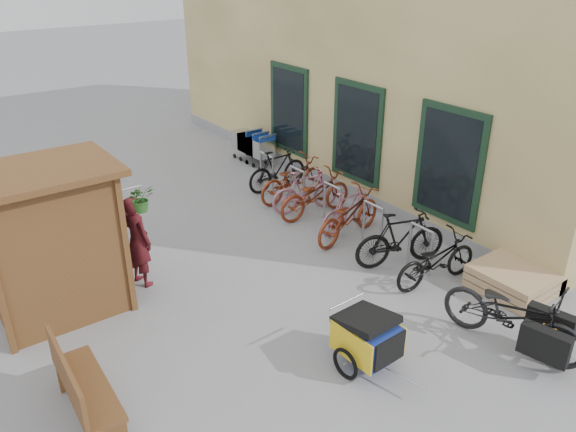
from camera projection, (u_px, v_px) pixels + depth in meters
ground at (319, 314)px, 8.87m from camera, size 80.00×80.00×0.00m
building at (409, 26)px, 14.13m from camera, size 6.07×13.00×7.00m
kiosk at (42, 224)px, 8.25m from camera, size 2.49×1.65×2.40m
bike_rack at (332, 200)px, 11.63m from camera, size 0.05×5.35×0.86m
pallet_stack at (511, 281)px, 9.37m from camera, size 1.00×1.20×0.40m
bench at (80, 386)px, 6.68m from camera, size 0.53×1.57×0.98m
shopping_carts at (253, 143)px, 14.97m from camera, size 0.53×1.45×0.94m
child_trailer at (367, 336)px, 7.59m from camera, size 0.87×1.46×0.85m
cargo_bike at (515, 316)px, 7.92m from camera, size 1.12×2.14×1.07m
person_kiosk at (137, 241)px, 9.36m from camera, size 0.54×0.68×1.62m
bike_0 at (436, 260)px, 9.51m from camera, size 1.76×0.78×0.90m
bike_1 at (401, 239)px, 10.05m from camera, size 1.82×1.05×1.06m
bike_2 at (349, 215)px, 11.01m from camera, size 1.97×1.00×0.98m
bike_3 at (348, 210)px, 11.34m from camera, size 1.53×0.58×0.90m
bike_4 at (315, 195)px, 11.98m from camera, size 1.84×0.64×0.97m
bike_5 at (306, 191)px, 12.19m from camera, size 1.65×0.75×0.96m
bike_6 at (292, 179)px, 12.79m from camera, size 1.91×0.81×0.98m
bike_7 at (277, 170)px, 13.32m from camera, size 1.65×0.50×0.99m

